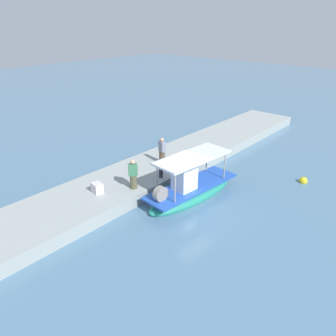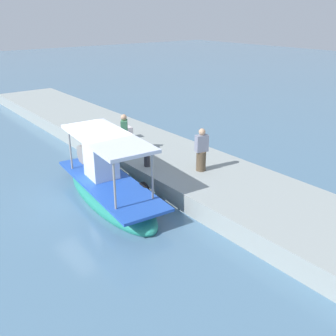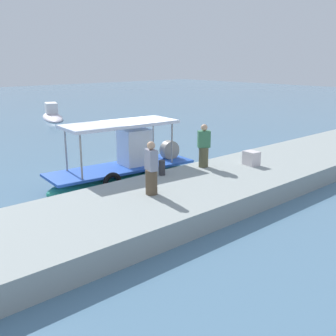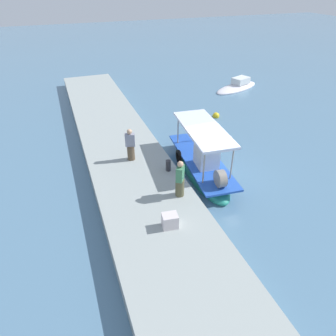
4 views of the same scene
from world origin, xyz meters
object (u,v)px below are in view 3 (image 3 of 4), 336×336
mooring_bollard (162,168)px  moored_boat_near (52,116)px  main_fishing_boat (124,172)px  cargo_crate (251,158)px  fisherman_near_bollard (151,171)px  fisherman_by_crate (204,148)px

mooring_bollard → moored_boat_near: size_ratio=0.10×
main_fishing_boat → cargo_crate: 5.08m
fisherman_near_bollard → fisherman_by_crate: bearing=18.3°
fisherman_by_crate → mooring_bollard: (-1.96, 0.21, -0.49)m
fisherman_near_bollard → moored_boat_near: size_ratio=0.30×
fisherman_near_bollard → cargo_crate: bearing=1.3°
main_fishing_boat → fisherman_near_bollard: 3.73m
main_fishing_boat → moored_boat_near: (6.03, 18.73, -0.26)m
fisherman_near_bollard → fisherman_by_crate: size_ratio=1.00×
mooring_bollard → moored_boat_near: mooring_bollard is taller
cargo_crate → moored_boat_near: cargo_crate is taller
main_fishing_boat → fisherman_by_crate: 3.29m
main_fishing_boat → cargo_crate: size_ratio=10.88×
mooring_bollard → moored_boat_near: 21.47m
main_fishing_boat → moored_boat_near: bearing=72.2°
fisherman_near_bollard → moored_boat_near: bearing=71.6°
fisherman_near_bollard → cargo_crate: 5.24m
main_fishing_boat → moored_boat_near: 19.68m
fisherman_by_crate → moored_boat_near: 21.27m
mooring_bollard → cargo_crate: 3.81m
fisherman_by_crate → mooring_bollard: bearing=173.8°
cargo_crate → moored_boat_near: (2.13, 21.96, -0.77)m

